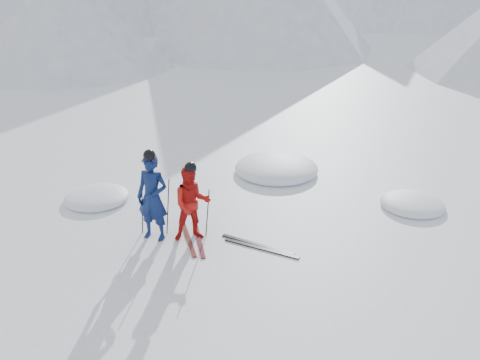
# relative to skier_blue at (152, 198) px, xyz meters

# --- Properties ---
(ground) EXTENTS (160.00, 160.00, 0.00)m
(ground) POSITION_rel_skier_blue_xyz_m (3.46, 0.40, -0.97)
(ground) COLOR white
(ground) RESTS_ON ground
(skier_blue) EXTENTS (0.79, 0.60, 1.94)m
(skier_blue) POSITION_rel_skier_blue_xyz_m (0.00, 0.00, 0.00)
(skier_blue) COLOR #0C1B4B
(skier_blue) RESTS_ON ground
(skier_red) EXTENTS (0.99, 0.88, 1.68)m
(skier_red) POSITION_rel_skier_blue_xyz_m (0.83, 0.08, -0.13)
(skier_red) COLOR #B7120E
(skier_red) RESTS_ON ground
(pole_blue_left) EXTENTS (0.13, 0.09, 1.29)m
(pole_blue_left) POSITION_rel_skier_blue_xyz_m (-0.30, 0.15, -0.32)
(pole_blue_left) COLOR black
(pole_blue_left) RESTS_ON ground
(pole_blue_right) EXTENTS (0.13, 0.08, 1.29)m
(pole_blue_right) POSITION_rel_skier_blue_xyz_m (0.25, 0.25, -0.32)
(pole_blue_right) COLOR black
(pole_blue_right) RESTS_ON ground
(pole_red_left) EXTENTS (0.11, 0.09, 1.12)m
(pole_red_left) POSITION_rel_skier_blue_xyz_m (0.53, 0.33, -0.41)
(pole_red_left) COLOR black
(pole_red_left) RESTS_ON ground
(pole_red_right) EXTENTS (0.11, 0.08, 1.12)m
(pole_red_right) POSITION_rel_skier_blue_xyz_m (1.13, 0.23, -0.41)
(pole_red_right) COLOR black
(pole_red_right) RESTS_ON ground
(ski_worn_left) EXTENTS (0.74, 1.60, 0.03)m
(ski_worn_left) POSITION_rel_skier_blue_xyz_m (0.71, 0.08, -0.96)
(ski_worn_left) COLOR black
(ski_worn_left) RESTS_ON ground
(ski_worn_right) EXTENTS (0.63, 1.64, 0.03)m
(ski_worn_right) POSITION_rel_skier_blue_xyz_m (0.95, 0.08, -0.96)
(ski_worn_right) COLOR black
(ski_worn_right) RESTS_ON ground
(ski_loose_a) EXTENTS (1.62, 0.70, 0.03)m
(ski_loose_a) POSITION_rel_skier_blue_xyz_m (2.25, -0.02, -0.96)
(ski_loose_a) COLOR black
(ski_loose_a) RESTS_ON ground
(ski_loose_b) EXTENTS (1.64, 0.64, 0.03)m
(ski_loose_b) POSITION_rel_skier_blue_xyz_m (2.35, -0.17, -0.96)
(ski_loose_b) COLOR black
(ski_loose_b) RESTS_ON ground
(snow_lumps) EXTENTS (9.49, 4.55, 0.53)m
(snow_lumps) POSITION_rel_skier_blue_xyz_m (2.11, 3.38, -0.97)
(snow_lumps) COLOR white
(snow_lumps) RESTS_ON ground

